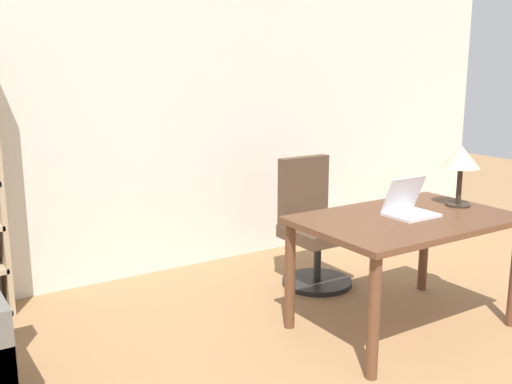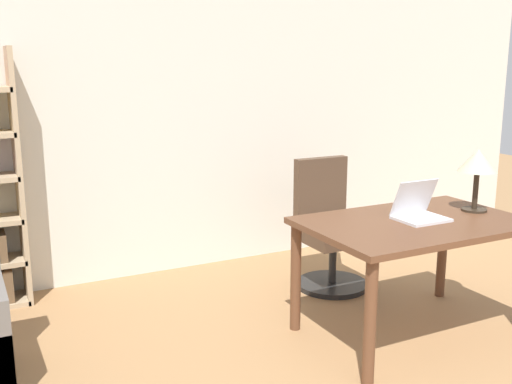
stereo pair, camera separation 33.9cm
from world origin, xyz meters
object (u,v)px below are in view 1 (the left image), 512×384
Objects in this scene: laptop at (409,207)px; office_chair at (313,229)px; table_lamp at (461,160)px; desk at (405,232)px.

office_chair is at bearing 91.54° from laptop.
office_chair is (-0.52, 0.97, -0.66)m from table_lamp.
table_lamp reaches higher than laptop.
desk is 4.56× the size of laptop.
desk is 3.33× the size of table_lamp.
table_lamp reaches higher than desk.
desk is 1.39× the size of office_chair.
laptop is at bearing 179.70° from table_lamp.
office_chair is at bearing 117.91° from table_lamp.
laptop is 0.56m from table_lamp.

